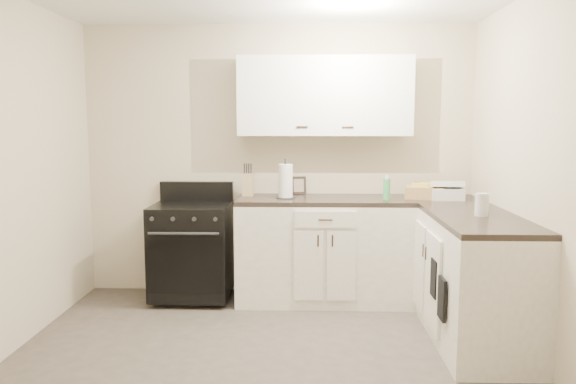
{
  "coord_description": "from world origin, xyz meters",
  "views": [
    {
      "loc": [
        0.26,
        -3.45,
        1.62
      ],
      "look_at": [
        0.12,
        0.85,
        1.07
      ],
      "focal_mm": 35.0,
      "sensor_mm": 36.0,
      "label": 1
    }
  ],
  "objects_px": {
    "paper_towel": "(286,181)",
    "wicker_basket": "(424,193)",
    "countertop_grill": "(446,194)",
    "stove": "(192,250)",
    "knife_block": "(248,185)"
  },
  "relations": [
    {
      "from": "paper_towel",
      "to": "wicker_basket",
      "type": "distance_m",
      "value": 1.23
    },
    {
      "from": "wicker_basket",
      "to": "countertop_grill",
      "type": "height_order",
      "value": "wicker_basket"
    },
    {
      "from": "paper_towel",
      "to": "stove",
      "type": "bearing_deg",
      "value": 179.95
    },
    {
      "from": "stove",
      "to": "paper_towel",
      "type": "xyz_separation_m",
      "value": [
        0.85,
        -0.0,
        0.63
      ]
    },
    {
      "from": "paper_towel",
      "to": "countertop_grill",
      "type": "height_order",
      "value": "paper_towel"
    },
    {
      "from": "knife_block",
      "to": "wicker_basket",
      "type": "relative_size",
      "value": 0.64
    },
    {
      "from": "knife_block",
      "to": "stove",
      "type": "bearing_deg",
      "value": -159.75
    },
    {
      "from": "knife_block",
      "to": "paper_towel",
      "type": "relative_size",
      "value": 0.68
    },
    {
      "from": "stove",
      "to": "countertop_grill",
      "type": "height_order",
      "value": "countertop_grill"
    },
    {
      "from": "knife_block",
      "to": "countertop_grill",
      "type": "distance_m",
      "value": 1.76
    },
    {
      "from": "stove",
      "to": "paper_towel",
      "type": "bearing_deg",
      "value": -0.05
    },
    {
      "from": "wicker_basket",
      "to": "knife_block",
      "type": "bearing_deg",
      "value": 175.15
    },
    {
      "from": "stove",
      "to": "paper_towel",
      "type": "relative_size",
      "value": 2.75
    },
    {
      "from": "stove",
      "to": "wicker_basket",
      "type": "xyz_separation_m",
      "value": [
        2.08,
        0.01,
        0.53
      ]
    },
    {
      "from": "knife_block",
      "to": "countertop_grill",
      "type": "relative_size",
      "value": 0.75
    }
  ]
}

